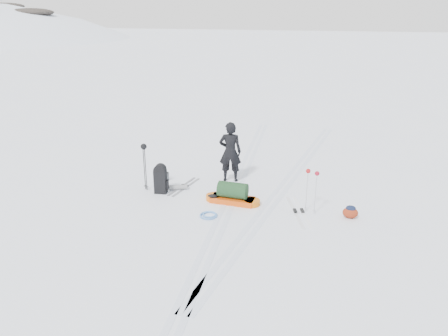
{
  "coord_description": "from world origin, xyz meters",
  "views": [
    {
      "loc": [
        2.82,
        -10.98,
        5.26
      ],
      "look_at": [
        -0.23,
        0.29,
        0.95
      ],
      "focal_mm": 35.0,
      "sensor_mm": 36.0,
      "label": 1
    }
  ],
  "objects_px": {
    "pulk_sled": "(233,195)",
    "expedition_rucksack": "(163,179)",
    "skier": "(230,152)",
    "ski_poles_black": "(144,152)"
  },
  "relations": [
    {
      "from": "skier",
      "to": "pulk_sled",
      "type": "distance_m",
      "value": 1.84
    },
    {
      "from": "pulk_sled",
      "to": "ski_poles_black",
      "type": "relative_size",
      "value": 1.1
    },
    {
      "from": "pulk_sled",
      "to": "expedition_rucksack",
      "type": "relative_size",
      "value": 1.78
    },
    {
      "from": "pulk_sled",
      "to": "skier",
      "type": "bearing_deg",
      "value": 109.59
    },
    {
      "from": "skier",
      "to": "ski_poles_black",
      "type": "height_order",
      "value": "skier"
    },
    {
      "from": "skier",
      "to": "pulk_sled",
      "type": "xyz_separation_m",
      "value": [
        0.49,
        -1.61,
        -0.74
      ]
    },
    {
      "from": "pulk_sled",
      "to": "expedition_rucksack",
      "type": "height_order",
      "value": "expedition_rucksack"
    },
    {
      "from": "skier",
      "to": "pulk_sled",
      "type": "relative_size",
      "value": 1.2
    },
    {
      "from": "expedition_rucksack",
      "to": "ski_poles_black",
      "type": "distance_m",
      "value": 0.98
    },
    {
      "from": "pulk_sled",
      "to": "ski_poles_black",
      "type": "distance_m",
      "value": 2.96
    }
  ]
}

